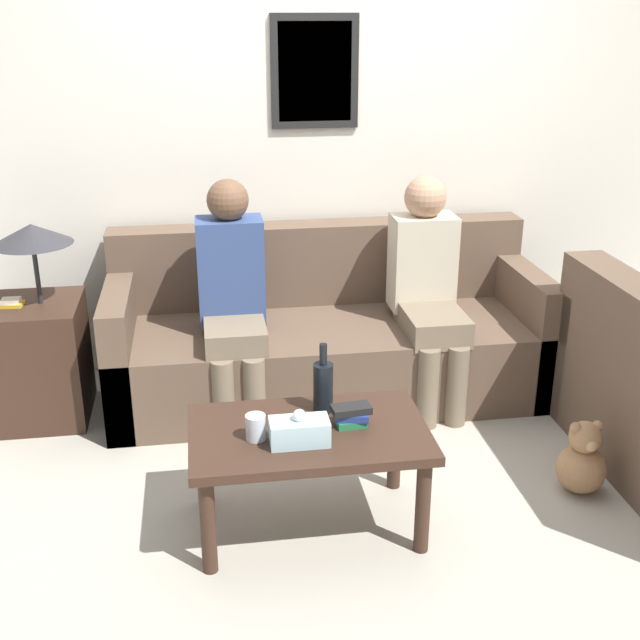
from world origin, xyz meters
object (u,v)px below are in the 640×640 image
at_px(drinking_glass, 256,427).
at_px(person_left, 232,293).
at_px(coffee_table, 309,444).
at_px(couch_main, 327,338).
at_px(teddy_bear, 582,461).
at_px(person_right, 428,284).
at_px(wine_bottle, 323,386).

xyz_separation_m(drinking_glass, person_left, (-0.03, 1.12, 0.16)).
bearing_deg(drinking_glass, coffee_table, 10.81).
bearing_deg(couch_main, teddy_bear, -51.33).
xyz_separation_m(drinking_glass, person_right, (1.01, 1.15, 0.15)).
bearing_deg(wine_bottle, teddy_bear, -4.07).
height_order(wine_bottle, person_left, person_left).
bearing_deg(couch_main, person_left, -160.20).
distance_m(couch_main, drinking_glass, 1.41).
bearing_deg(person_left, coffee_table, -77.43).
xyz_separation_m(coffee_table, wine_bottle, (0.08, 0.15, 0.18)).
xyz_separation_m(couch_main, person_left, (-0.52, -0.19, 0.36)).
distance_m(wine_bottle, person_right, 1.19).
relative_size(wine_bottle, drinking_glass, 2.95).
height_order(couch_main, teddy_bear, couch_main).
height_order(person_right, teddy_bear, person_right).
height_order(coffee_table, person_left, person_left).
relative_size(coffee_table, teddy_bear, 2.76).
height_order(person_left, person_right, person_left).
xyz_separation_m(person_left, person_right, (1.04, 0.03, -0.01)).
relative_size(drinking_glass, teddy_bear, 0.30).
distance_m(coffee_table, person_right, 1.39).
bearing_deg(coffee_table, drinking_glass, -169.19).
relative_size(couch_main, person_right, 1.95).
bearing_deg(coffee_table, couch_main, 77.65).
relative_size(coffee_table, person_right, 0.79).
xyz_separation_m(wine_bottle, teddy_bear, (1.15, -0.08, -0.42)).
distance_m(wine_bottle, person_left, 0.99).
bearing_deg(teddy_bear, coffee_table, -176.67).
xyz_separation_m(person_left, teddy_bear, (1.47, -1.01, -0.52)).
bearing_deg(teddy_bear, drinking_glass, -175.55).
distance_m(couch_main, coffee_table, 1.30).
height_order(couch_main, person_left, person_left).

